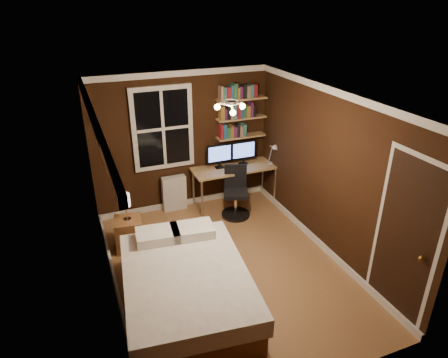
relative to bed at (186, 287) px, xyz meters
name	(u,v)px	position (x,y,z in m)	size (l,w,h in m)	color
floor	(227,267)	(0.77, 0.53, -0.30)	(4.20, 4.20, 0.00)	brown
wall_back	(183,142)	(0.77, 2.63, 0.95)	(3.20, 0.04, 2.50)	black
wall_left	(104,214)	(-0.83, 0.53, 0.95)	(0.04, 4.20, 2.50)	black
wall_right	(328,173)	(2.37, 0.53, 0.95)	(0.04, 4.20, 2.50)	black
ceiling	(228,98)	(0.77, 0.53, 2.20)	(3.20, 4.20, 0.02)	white
window	(163,128)	(0.42, 2.60, 1.25)	(1.06, 0.06, 1.46)	silver
door	(404,242)	(2.36, -1.02, 0.72)	(0.03, 0.82, 2.05)	black
door_knob	(421,259)	(2.32, -1.32, 0.70)	(0.06, 0.06, 0.06)	#B68E35
ceiling_fixture	(231,109)	(0.77, 0.43, 2.10)	(0.44, 0.44, 0.18)	beige
bookshelf_lower	(241,136)	(1.85, 2.51, 0.95)	(0.92, 0.22, 0.03)	#9E794D
books_row_lower	(241,130)	(1.85, 2.51, 1.08)	(0.48, 0.16, 0.23)	maroon
bookshelf_middle	(241,118)	(1.85, 2.51, 1.30)	(0.92, 0.22, 0.03)	#9E794D
books_row_middle	(241,111)	(1.85, 2.51, 1.43)	(0.66, 0.16, 0.23)	#1C5480
bookshelf_upper	(242,99)	(1.85, 2.51, 1.65)	(0.92, 0.22, 0.03)	#9E794D
books_row_upper	(242,91)	(1.85, 2.51, 1.78)	(0.66, 0.16, 0.23)	#2A623B
bed	(186,287)	(0.00, 0.00, 0.00)	(1.71, 2.22, 0.70)	brown
nightstand	(129,234)	(-0.45, 1.57, -0.04)	(0.41, 0.41, 0.51)	brown
bedside_lamp	(126,207)	(-0.45, 1.57, 0.43)	(0.15, 0.15, 0.43)	beige
radiator	(174,193)	(0.54, 2.52, 0.02)	(0.43, 0.15, 0.65)	silver
desk	(235,170)	(1.65, 2.32, 0.38)	(1.57, 0.59, 0.75)	#9E794D
monitor_left	(219,156)	(1.38, 2.40, 0.67)	(0.47, 0.12, 0.44)	black
monitor_right	(243,153)	(1.86, 2.40, 0.67)	(0.47, 0.12, 0.44)	black
desk_lamp	(273,154)	(2.34, 2.17, 0.67)	(0.14, 0.32, 0.44)	silver
office_chair	(236,198)	(1.50, 1.91, 0.04)	(0.53, 0.53, 0.92)	black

